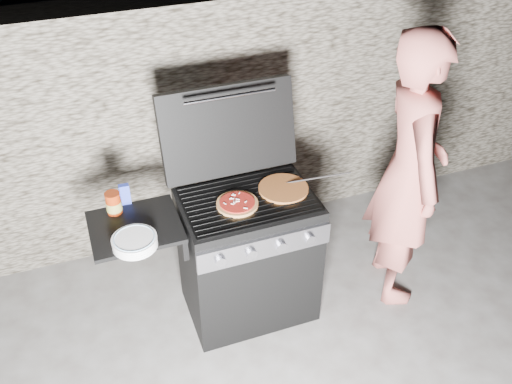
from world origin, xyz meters
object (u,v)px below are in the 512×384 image
object	(u,v)px
sauce_jar	(113,203)
person	(409,172)
gas_grill	(211,266)
pizza_topped	(237,203)

from	to	relation	value
sauce_jar	person	xyz separation A→B (m)	(1.77, -0.27, -0.03)
gas_grill	sauce_jar	world-z (taller)	sauce_jar
pizza_topped	gas_grill	bearing A→B (deg)	169.18
gas_grill	pizza_topped	xyz separation A→B (m)	(0.17, -0.03, 0.47)
pizza_topped	person	size ratio (longest dim) A/B	0.13
sauce_jar	person	distance (m)	1.79
pizza_topped	person	bearing A→B (deg)	-4.20
gas_grill	pizza_topped	size ratio (longest dim) A/B	5.48
person	gas_grill	bearing A→B (deg)	101.04
pizza_topped	person	distance (m)	1.10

